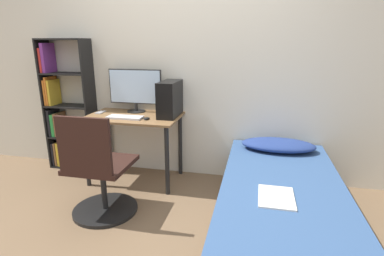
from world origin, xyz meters
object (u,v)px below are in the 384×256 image
Objects in this scene: monitor at (135,89)px; bed at (280,210)px; bookshelf at (63,108)px; pc_tower at (170,99)px; keyboard at (125,117)px; office_chair at (99,178)px.

bed is at bearing -29.96° from monitor.
bookshelf is 2.53× the size of monitor.
monitor reaches higher than pc_tower.
bookshelf reaches higher than keyboard.
keyboard is (0.93, -0.30, 0.01)m from bookshelf.
bookshelf is 1.63× the size of office_chair.
pc_tower reaches higher than bed.
monitor is 1.47× the size of pc_tower.
bed is 1.52m from pc_tower.
office_chair is 1.07m from pc_tower.
pc_tower is at bearing -4.34° from bookshelf.
monitor is at bearing 91.35° from keyboard.
bookshelf is 4.18× the size of keyboard.
office_chair is 0.73m from keyboard.
keyboard is at bearing -154.54° from pc_tower.
pc_tower is at bearing 25.46° from keyboard.
monitor is (0.92, 0.01, 0.26)m from bookshelf.
bed is (2.46, -0.88, -0.51)m from bookshelf.
bookshelf is at bearing -179.48° from monitor.
pc_tower is (0.40, 0.82, 0.56)m from office_chair.
keyboard is at bearing -88.65° from monitor.
monitor is 1.65× the size of keyboard.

